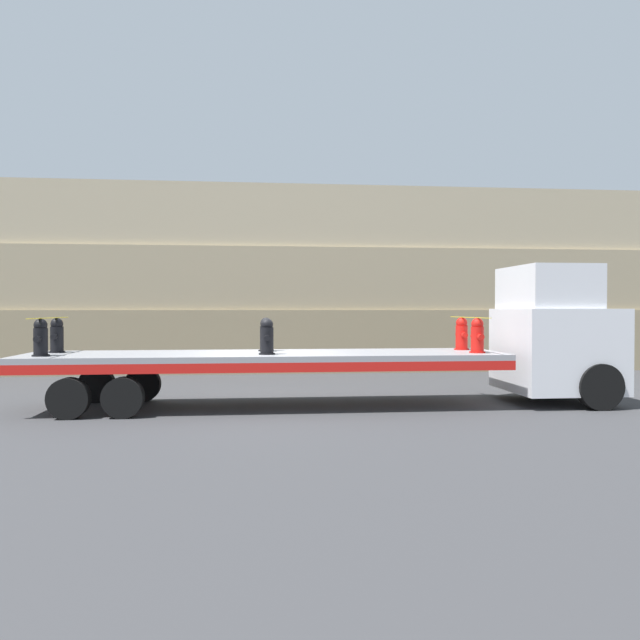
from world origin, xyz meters
TOP-DOWN VIEW (x-y plane):
  - ground_plane at (0.00, 0.00)m, footprint 120.00×120.00m
  - rock_cliff at (0.00, 8.68)m, footprint 60.00×3.30m
  - truck_cab at (6.81, 0.00)m, footprint 2.32×2.61m
  - flatbed_trailer at (-0.64, 0.00)m, footprint 10.52×2.51m
  - fire_hydrant_black_near_0 at (-4.66, -0.53)m, footprint 0.35×0.55m
  - fire_hydrant_black_far_0 at (-4.66, 0.53)m, footprint 0.35×0.55m
  - fire_hydrant_black_near_1 at (0.00, -0.53)m, footprint 0.35×0.55m
  - fire_hydrant_black_far_1 at (0.00, 0.53)m, footprint 0.35×0.55m
  - fire_hydrant_red_near_2 at (4.66, -0.53)m, footprint 0.35×0.55m
  - fire_hydrant_red_far_2 at (4.66, 0.53)m, footprint 0.35×0.55m
  - cargo_strap_rear at (-4.66, 0.00)m, footprint 0.05×2.60m
  - cargo_strap_middle at (4.66, 0.00)m, footprint 0.05×2.60m

SIDE VIEW (x-z plane):
  - ground_plane at x=0.00m, z-range 0.00..0.00m
  - flatbed_trailer at x=-0.64m, z-range 0.39..1.61m
  - truck_cab at x=6.81m, z-range -0.03..3.16m
  - fire_hydrant_black_near_0 at x=-4.66m, z-range 1.20..1.98m
  - fire_hydrant_black_far_0 at x=-4.66m, z-range 1.20..1.98m
  - fire_hydrant_black_near_1 at x=0.00m, z-range 1.20..1.98m
  - fire_hydrant_black_far_1 at x=0.00m, z-range 1.20..1.98m
  - fire_hydrant_red_near_2 at x=4.66m, z-range 1.20..1.98m
  - fire_hydrant_red_far_2 at x=4.66m, z-range 1.20..1.98m
  - cargo_strap_rear at x=-4.66m, z-range 1.99..2.00m
  - cargo_strap_middle at x=4.66m, z-range 1.99..2.00m
  - rock_cliff at x=0.00m, z-range 0.00..6.47m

